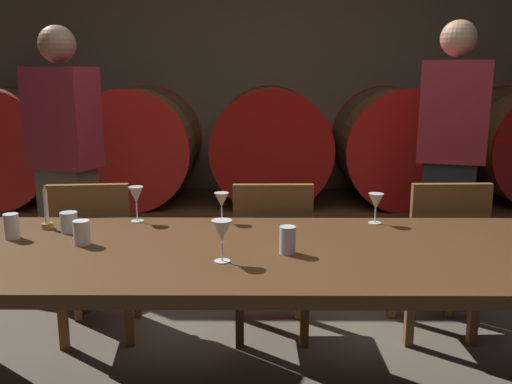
{
  "coord_description": "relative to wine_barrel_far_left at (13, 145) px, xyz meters",
  "views": [
    {
      "loc": [
        -0.07,
        -2.14,
        1.42
      ],
      "look_at": [
        -0.08,
        0.45,
        0.86
      ],
      "focal_mm": 38.59,
      "sensor_mm": 36.0,
      "label": 1
    }
  ],
  "objects": [
    {
      "name": "dining_table",
      "position": [
        1.94,
        -2.15,
        -0.19
      ],
      "size": [
        2.98,
        0.94,
        0.74
      ],
      "color": "#4C2D16",
      "rests_on": "ground"
    },
    {
      "name": "cup_center_left",
      "position": [
        1.08,
        -1.92,
        -0.09
      ],
      "size": [
        0.08,
        0.08,
        0.09
      ],
      "primitive_type": "cylinder",
      "color": "silver",
      "rests_on": "dining_table"
    },
    {
      "name": "cup_center_right",
      "position": [
        1.19,
        -2.1,
        -0.09
      ],
      "size": [
        0.07,
        0.07,
        0.1
      ],
      "primitive_type": "cylinder",
      "color": "white",
      "rests_on": "dining_table"
    },
    {
      "name": "guest_left",
      "position": [
        0.77,
        -1.03,
        -0.01
      ],
      "size": [
        0.44,
        0.36,
        1.68
      ],
      "rotation": [
        0.0,
        0.0,
        2.79
      ],
      "color": "brown",
      "rests_on": "ground"
    },
    {
      "name": "wine_barrel_far_left",
      "position": [
        0.0,
        0.0,
        0.0
      ],
      "size": [
        0.89,
        0.85,
        0.89
      ],
      "color": "brown",
      "rests_on": "barrel_shelf"
    },
    {
      "name": "guest_right",
      "position": [
        3.05,
        -0.98,
        0.01
      ],
      "size": [
        0.43,
        0.34,
        1.71
      ],
      "rotation": [
        0.0,
        0.0,
        2.84
      ],
      "color": "black",
      "rests_on": "ground"
    },
    {
      "name": "chair_left",
      "position": [
        1.05,
        -1.47,
        -0.38
      ],
      "size": [
        0.44,
        0.44,
        0.88
      ],
      "rotation": [
        0.0,
        0.0,
        3.24
      ],
      "color": "brown",
      "rests_on": "ground"
    },
    {
      "name": "wine_glass_center_right",
      "position": [
        1.78,
        -2.3,
        -0.02
      ],
      "size": [
        0.08,
        0.08,
        0.16
      ],
      "color": "white",
      "rests_on": "dining_table"
    },
    {
      "name": "chair_center",
      "position": [
        1.98,
        -1.46,
        -0.38
      ],
      "size": [
        0.41,
        0.41,
        0.88
      ],
      "rotation": [
        0.0,
        0.0,
        3.16
      ],
      "color": "brown",
      "rests_on": "ground"
    },
    {
      "name": "wine_barrel_right",
      "position": [
        2.96,
        0.0,
        0.0
      ],
      "size": [
        0.89,
        0.85,
        0.89
      ],
      "color": "brown",
      "rests_on": "barrel_shelf"
    },
    {
      "name": "barrel_shelf",
      "position": [
        1.98,
        0.0,
        -0.65
      ],
      "size": [
        5.05,
        0.9,
        0.44
      ],
      "primitive_type": "cube",
      "color": "#4C2D16",
      "rests_on": "ground"
    },
    {
      "name": "chair_right",
      "position": [
        2.87,
        -1.44,
        -0.38
      ],
      "size": [
        0.41,
        0.41,
        0.88
      ],
      "rotation": [
        0.0,
        0.0,
        3.18
      ],
      "color": "brown",
      "rests_on": "ground"
    },
    {
      "name": "wine_glass_far_left",
      "position": [
        1.34,
        -1.75,
        -0.01
      ],
      "size": [
        0.07,
        0.07,
        0.17
      ],
      "color": "white",
      "rests_on": "dining_table"
    },
    {
      "name": "wine_glass_far_right",
      "position": [
        2.45,
        -1.77,
        -0.04
      ],
      "size": [
        0.07,
        0.07,
        0.14
      ],
      "color": "white",
      "rests_on": "dining_table"
    },
    {
      "name": "cup_far_left",
      "position": [
        0.87,
        -2.02,
        -0.08
      ],
      "size": [
        0.06,
        0.06,
        0.11
      ],
      "primitive_type": "cylinder",
      "color": "white",
      "rests_on": "dining_table"
    },
    {
      "name": "candle_center",
      "position": [
        0.96,
        -1.87,
        -0.08
      ],
      "size": [
        0.05,
        0.05,
        0.2
      ],
      "color": "olive",
      "rests_on": "dining_table"
    },
    {
      "name": "wine_barrel_center",
      "position": [
        2.0,
        0.0,
        0.0
      ],
      "size": [
        0.89,
        0.85,
        0.89
      ],
      "color": "brown",
      "rests_on": "barrel_shelf"
    },
    {
      "name": "wine_barrel_left",
      "position": [
        0.98,
        0.0,
        0.0
      ],
      "size": [
        0.89,
        0.85,
        0.89
      ],
      "color": "brown",
      "rests_on": "barrel_shelf"
    },
    {
      "name": "back_wall",
      "position": [
        1.98,
        0.55,
        0.54
      ],
      "size": [
        5.61,
        0.24,
        2.83
      ],
      "primitive_type": "cube",
      "color": "brown",
      "rests_on": "ground"
    },
    {
      "name": "cup_far_right",
      "position": [
        2.02,
        -2.21,
        -0.08
      ],
      "size": [
        0.06,
        0.06,
        0.11
      ],
      "primitive_type": "cylinder",
      "color": "silver",
      "rests_on": "dining_table"
    },
    {
      "name": "wine_glass_center_left",
      "position": [
        1.74,
        -1.75,
        -0.04
      ],
      "size": [
        0.07,
        0.07,
        0.14
      ],
      "color": "white",
      "rests_on": "dining_table"
    }
  ]
}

